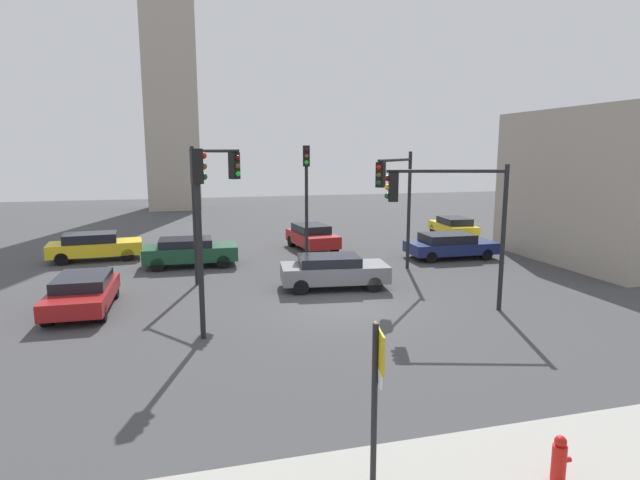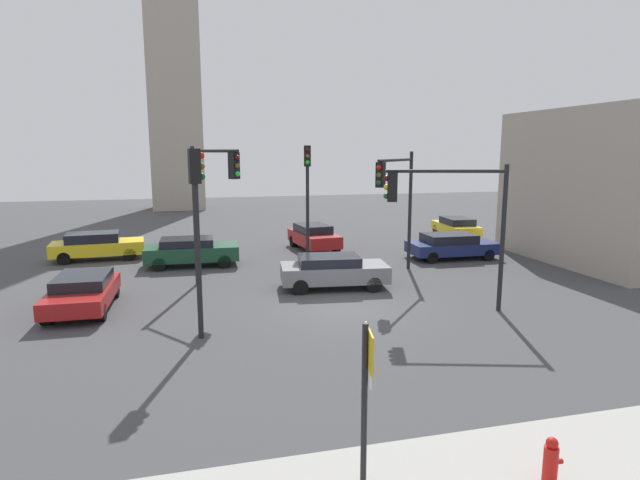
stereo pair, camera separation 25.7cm
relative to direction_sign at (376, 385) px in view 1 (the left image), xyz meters
The scene contains 18 objects.
ground_plane 10.51m from the direction_sign, 75.01° to the left, with size 94.88×94.88×0.00m, color #424244.
sidewalk_corner 3.26m from the direction_sign, ahead, with size 31.19×3.09×0.15m, color #A8A59E.
direction_sign is the anchor object (origin of this frame).
traffic_light_0 15.21m from the direction_sign, 65.75° to the left, with size 3.05×3.55×5.58m.
traffic_light_1 17.59m from the direction_sign, 80.20° to the left, with size 0.37×0.48×5.86m.
traffic_light_2 13.98m from the direction_sign, 97.08° to the left, with size 1.79×2.45×5.79m.
traffic_light_3 10.84m from the direction_sign, 55.67° to the left, with size 4.07×1.37×5.15m.
traffic_light_4 8.67m from the direction_sign, 106.63° to the left, with size 0.48×0.37×5.66m.
fire_hydrant 3.37m from the direction_sign, 12.94° to the right, with size 0.34×0.24×0.80m.
car_0 22.49m from the direction_sign, 109.20° to the left, with size 4.68×2.26×1.43m.
car_1 27.01m from the direction_sign, 58.19° to the left, with size 2.15×4.26×1.34m.
car_2 20.07m from the direction_sign, 57.78° to the left, with size 4.65×2.24×1.32m.
car_3 21.57m from the direction_sign, 78.71° to the left, with size 2.34×4.34×1.45m.
car_4 13.09m from the direction_sign, 76.64° to the left, with size 4.55×2.41×1.36m.
car_5 18.71m from the direction_sign, 98.11° to the left, with size 4.51×2.12×1.38m.
car_6 13.70m from the direction_sign, 118.10° to the left, with size 2.06×4.33×1.24m.
building_flank 24.59m from the direction_sign, 36.05° to the left, with size 10.03×9.73×7.64m, color #A89E8E.
skyline_tower 47.87m from the direction_sign, 94.41° to the left, with size 4.87×4.87×30.31m, color #A89E8E.
Camera 1 is at (-5.53, -17.23, 5.57)m, focal length 29.05 mm.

